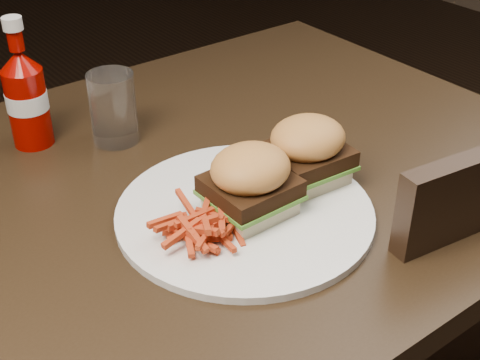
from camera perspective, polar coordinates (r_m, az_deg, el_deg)
dining_table at (r=0.94m, az=-6.41°, el=-1.74°), size 1.20×0.80×0.04m
plate at (r=0.87m, az=0.40°, el=-2.79°), size 0.33×0.33×0.01m
sandwich_half_a at (r=0.85m, az=0.87°, el=-2.09°), size 0.09×0.09×0.02m
sandwich_half_b at (r=0.92m, az=5.63°, el=0.64°), size 0.10×0.09×0.02m
fries_pile at (r=0.81m, az=-3.38°, el=-3.28°), size 0.11×0.11×0.04m
ketchup_bottle at (r=1.05m, az=-17.62°, el=5.90°), size 0.07×0.07×0.12m
tumbler at (r=1.03m, az=-10.77°, el=6.05°), size 0.07×0.07×0.11m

